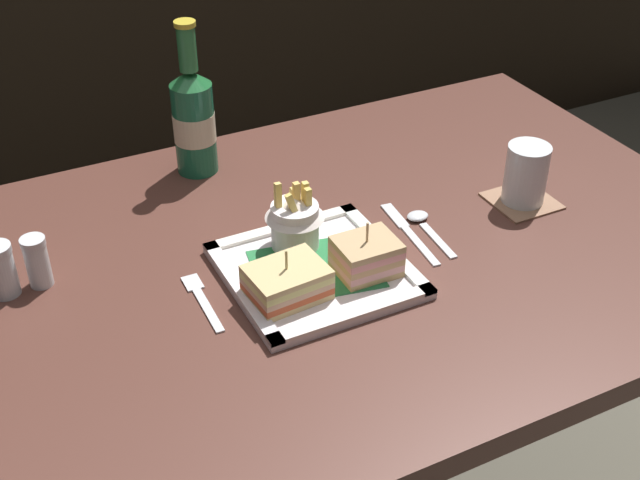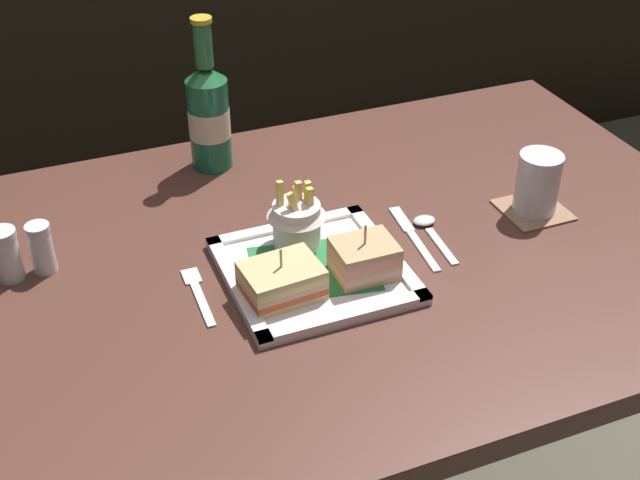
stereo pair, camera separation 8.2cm
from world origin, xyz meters
TOP-DOWN VIEW (x-y plane):
  - dining_table at (0.00, 0.00)m, footprint 1.27×0.83m
  - square_plate at (-0.04, -0.05)m, footprint 0.25×0.25m
  - sandwich_half_left at (-0.10, -0.08)m, footprint 0.11×0.09m
  - sandwich_half_right at (0.02, -0.08)m, footprint 0.09×0.07m
  - fries_cup at (-0.04, 0.02)m, footprint 0.09×0.09m
  - beer_bottle at (-0.08, 0.31)m, footprint 0.07×0.07m
  - drink_coaster at (0.35, -0.02)m, footprint 0.10×0.10m
  - water_glass at (0.35, -0.02)m, footprint 0.07×0.07m
  - fork at (-0.20, -0.03)m, footprint 0.02×0.13m
  - knife at (0.14, -0.01)m, footprint 0.03×0.18m
  - spoon at (0.17, -0.01)m, footprint 0.04×0.13m
  - salt_shaker at (-0.44, 0.11)m, footprint 0.04×0.04m
  - pepper_shaker at (-0.39, 0.11)m, footprint 0.03×0.03m

SIDE VIEW (x-z plane):
  - dining_table at x=0.00m, z-range 0.23..0.97m
  - fork at x=-0.20m, z-range 0.74..0.75m
  - knife at x=0.14m, z-range 0.74..0.75m
  - drink_coaster at x=0.35m, z-range 0.74..0.75m
  - spoon at x=0.17m, z-range 0.74..0.75m
  - square_plate at x=-0.04m, z-range 0.74..0.76m
  - sandwich_half_left at x=-0.10m, z-range 0.74..0.81m
  - pepper_shaker at x=-0.39m, z-range 0.74..0.81m
  - salt_shaker at x=-0.44m, z-range 0.74..0.82m
  - sandwich_half_right at x=0.02m, z-range 0.74..0.82m
  - water_glass at x=0.35m, z-range 0.74..0.84m
  - fries_cup at x=-0.04m, z-range 0.75..0.85m
  - beer_bottle at x=-0.08m, z-range 0.71..0.97m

